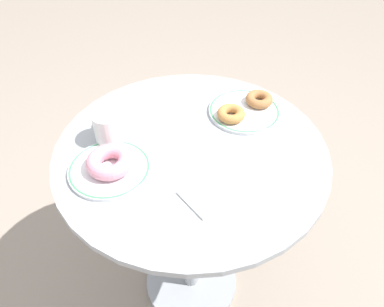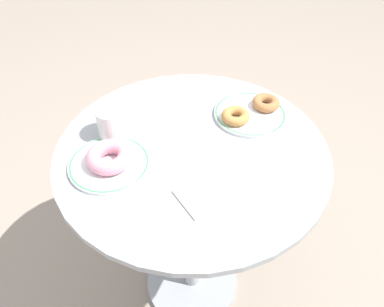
{
  "view_description": "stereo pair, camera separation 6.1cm",
  "coord_description": "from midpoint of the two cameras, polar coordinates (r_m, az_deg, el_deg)",
  "views": [
    {
      "loc": [
        -0.4,
        -0.63,
        1.43
      ],
      "look_at": [
        -0.01,
        -0.03,
        0.74
      ],
      "focal_mm": 35.87,
      "sensor_mm": 36.0,
      "label": 1
    },
    {
      "loc": [
        -0.35,
        -0.66,
        1.43
      ],
      "look_at": [
        -0.01,
        -0.03,
        0.74
      ],
      "focal_mm": 35.87,
      "sensor_mm": 36.0,
      "label": 2
    }
  ],
  "objects": [
    {
      "name": "donut_cinnamon",
      "position": [
        1.16,
        8.47,
        7.95
      ],
      "size": [
        0.11,
        0.11,
        0.03
      ],
      "primitive_type": "torus",
      "rotation": [
        0.0,
        0.0,
        0.57
      ],
      "color": "#A36B3D",
      "rests_on": "plate_right"
    },
    {
      "name": "paper_napkin",
      "position": [
        0.91,
        1.38,
        -5.63
      ],
      "size": [
        0.16,
        0.11,
        0.01
      ],
      "primitive_type": "cube",
      "rotation": [
        0.0,
        0.0,
        0.09
      ],
      "color": "white",
      "rests_on": "cafe_table"
    },
    {
      "name": "plate_right",
      "position": [
        1.14,
        6.25,
        6.26
      ],
      "size": [
        0.21,
        0.21,
        0.01
      ],
      "color": "white",
      "rests_on": "cafe_table"
    },
    {
      "name": "plate_left",
      "position": [
        0.99,
        -13.89,
        -2.27
      ],
      "size": [
        0.21,
        0.21,
        0.01
      ],
      "color": "white",
      "rests_on": "cafe_table"
    },
    {
      "name": "ground_plane",
      "position": [
        1.62,
        -1.23,
        -18.82
      ],
      "size": [
        7.0,
        7.0,
        0.02
      ],
      "primitive_type": "cube",
      "color": "gray"
    },
    {
      "name": "donut_old_fashioned",
      "position": [
        1.1,
        4.24,
        5.88
      ],
      "size": [
        0.11,
        0.11,
        0.03
      ],
      "primitive_type": "torus",
      "rotation": [
        0.0,
        0.0,
        2.67
      ],
      "color": "#BC7F42",
      "rests_on": "plate_right"
    },
    {
      "name": "cafe_table",
      "position": [
        1.17,
        -1.63,
        -6.74
      ],
      "size": [
        0.73,
        0.73,
        0.73
      ],
      "color": "#999EA3",
      "rests_on": "ground"
    },
    {
      "name": "donut_pink_frosted",
      "position": [
        0.97,
        -13.91,
        -1.26
      ],
      "size": [
        0.12,
        0.12,
        0.04
      ],
      "primitive_type": "torus",
      "rotation": [
        0.0,
        0.0,
        4.65
      ],
      "color": "pink",
      "rests_on": "plate_left"
    },
    {
      "name": "coffee_mug",
      "position": [
        1.05,
        -13.81,
        3.89
      ],
      "size": [
        0.08,
        0.12,
        0.09
      ],
      "color": "white",
      "rests_on": "cafe_table"
    }
  ]
}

